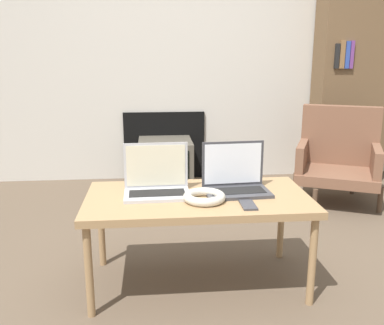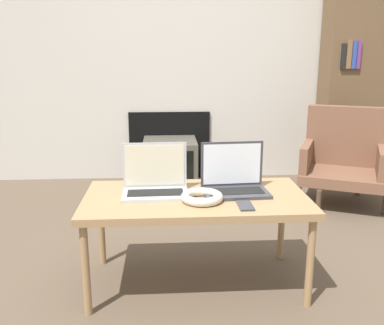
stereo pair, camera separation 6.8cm
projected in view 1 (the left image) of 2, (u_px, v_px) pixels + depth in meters
ground_plane at (202, 304)px, 2.03m from camera, size 14.00×14.00×0.00m
wall_back at (174, 38)px, 3.83m from camera, size 7.00×0.08×2.60m
table at (198, 203)px, 2.11m from camera, size 1.10×0.57×0.47m
laptop_left at (157, 182)px, 2.12m from camera, size 0.33×0.21×0.25m
laptop_right at (235, 180)px, 2.16m from camera, size 0.33×0.22×0.25m
headphones at (204, 197)px, 2.02m from camera, size 0.20×0.20×0.04m
phone at (248, 205)px, 1.96m from camera, size 0.07×0.13×0.01m
tv at (165, 163)px, 3.81m from camera, size 0.47×0.48×0.41m
armchair at (338, 155)px, 3.39m from camera, size 0.77×0.74×0.75m
bookshelf at (351, 78)px, 3.87m from camera, size 0.63×0.32×1.87m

